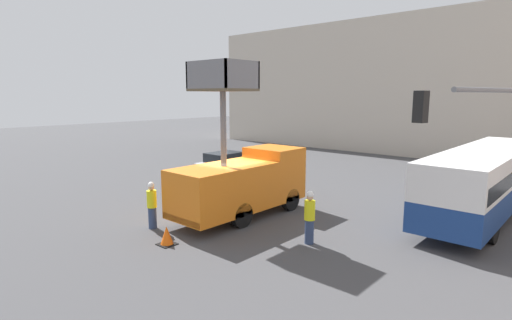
# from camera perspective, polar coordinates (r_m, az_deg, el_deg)

# --- Properties ---
(ground_plane) EXTENTS (120.00, 120.00, 0.00)m
(ground_plane) POSITION_cam_1_polar(r_m,az_deg,el_deg) (17.91, -3.96, -7.73)
(ground_plane) COLOR #424244
(building_backdrop_far) EXTENTS (44.00, 10.00, 11.98)m
(building_backdrop_far) POSITION_cam_1_polar(r_m,az_deg,el_deg) (40.47, 24.49, 9.53)
(building_backdrop_far) COLOR #BCB2A3
(building_backdrop_far) RESTS_ON ground_plane
(utility_truck) EXTENTS (2.27, 6.45, 6.52)m
(utility_truck) POSITION_cam_1_polar(r_m,az_deg,el_deg) (17.18, -1.97, -2.89)
(utility_truck) COLOR orange
(utility_truck) RESTS_ON ground_plane
(city_bus) EXTENTS (2.50, 11.82, 2.92)m
(city_bus) POSITION_cam_1_polar(r_m,az_deg,el_deg) (20.09, 30.01, -1.98)
(city_bus) COLOR navy
(city_bus) RESTS_ON ground_plane
(traffic_light_pole) EXTENTS (3.60, 3.35, 5.65)m
(traffic_light_pole) POSITION_cam_1_polar(r_m,az_deg,el_deg) (11.45, 31.36, 1.00)
(traffic_light_pole) COLOR slate
(traffic_light_pole) RESTS_ON ground_plane
(road_worker_near_truck) EXTENTS (0.38, 0.38, 1.88)m
(road_worker_near_truck) POSITION_cam_1_polar(r_m,az_deg,el_deg) (16.32, -14.64, -6.26)
(road_worker_near_truck) COLOR navy
(road_worker_near_truck) RESTS_ON ground_plane
(road_worker_directing) EXTENTS (0.38, 0.38, 1.92)m
(road_worker_directing) POSITION_cam_1_polar(r_m,az_deg,el_deg) (14.33, 7.66, -8.09)
(road_worker_directing) COLOR navy
(road_worker_directing) RESTS_ON ground_plane
(traffic_cone_near_truck) EXTENTS (0.59, 0.59, 0.67)m
(traffic_cone_near_truck) POSITION_cam_1_polar(r_m,az_deg,el_deg) (14.65, -12.63, -10.56)
(traffic_cone_near_truck) COLOR black
(traffic_cone_near_truck) RESTS_ON ground_plane
(parked_car_curbside) EXTENTS (1.88, 4.23, 1.36)m
(parked_car_curbside) POSITION_cam_1_polar(r_m,az_deg,el_deg) (27.40, -4.40, -0.27)
(parked_car_curbside) COLOR #A8A8B2
(parked_car_curbside) RESTS_ON ground_plane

